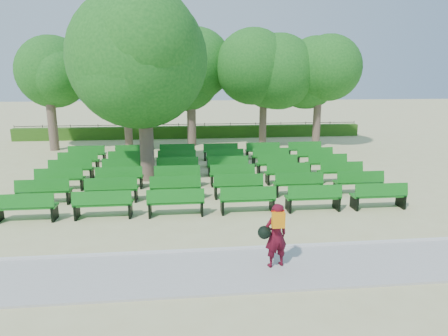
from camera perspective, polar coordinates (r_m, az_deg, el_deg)
ground at (r=16.92m, az=-3.16°, el=-2.93°), size 120.00×120.00×0.00m
paving at (r=10.02m, az=-0.79°, el=-14.50°), size 30.00×2.20×0.06m
curb at (r=11.04m, az=-1.37°, el=-11.65°), size 30.00×0.12×0.10m
hedge at (r=30.54m, az=-4.61°, el=5.14°), size 26.00×0.70×0.90m
fence at (r=31.00m, az=-4.61°, el=4.42°), size 26.00×0.10×1.02m
tree_line at (r=26.66m, az=-4.33°, el=3.00°), size 21.80×6.80×7.04m
bench_array at (r=18.16m, az=-2.92°, el=-1.48°), size 1.96×0.72×1.21m
tree_among at (r=18.00m, az=-11.47°, el=14.29°), size 5.82×5.82×7.76m
person at (r=9.91m, az=7.31°, el=-9.39°), size 0.80×0.52×1.62m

